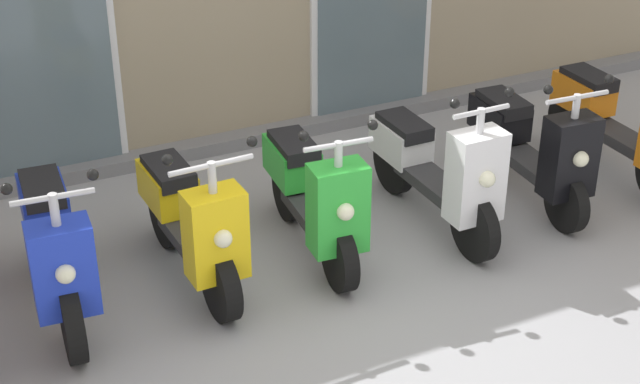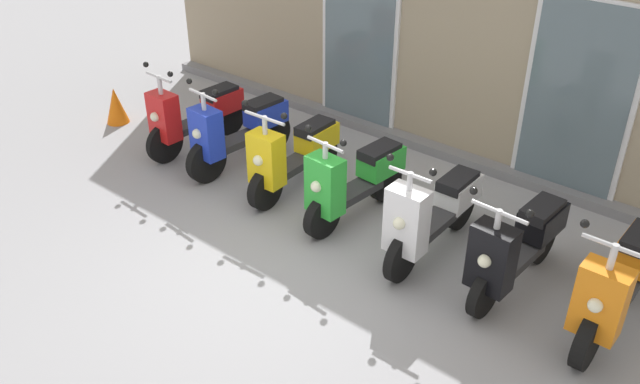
# 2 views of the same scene
# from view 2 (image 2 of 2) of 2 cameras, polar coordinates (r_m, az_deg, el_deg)

# --- Properties ---
(ground_plane) EXTENTS (40.00, 40.00, 0.00)m
(ground_plane) POSITION_cam_2_polar(r_m,az_deg,el_deg) (6.75, -2.28, -6.16)
(ground_plane) COLOR #939399
(storefront_facade) EXTENTS (10.19, 0.50, 3.78)m
(storefront_facade) POSITION_cam_2_polar(r_m,az_deg,el_deg) (8.37, 12.73, 14.73)
(storefront_facade) COLOR gray
(storefront_facade) RESTS_ON ground_plane
(scooter_red) EXTENTS (0.55, 1.61, 1.27)m
(scooter_red) POSITION_cam_2_polar(r_m,az_deg,el_deg) (8.86, -10.67, 6.58)
(scooter_red) COLOR black
(scooter_red) RESTS_ON ground_plane
(scooter_blue) EXTENTS (0.55, 1.62, 1.25)m
(scooter_blue) POSITION_cam_2_polar(r_m,az_deg,el_deg) (8.31, -7.03, 5.19)
(scooter_blue) COLOR black
(scooter_blue) RESTS_ON ground_plane
(scooter_yellow) EXTENTS (0.62, 1.54, 1.24)m
(scooter_yellow) POSITION_cam_2_polar(r_m,az_deg,el_deg) (7.73, -2.33, 3.18)
(scooter_yellow) COLOR black
(scooter_yellow) RESTS_ON ground_plane
(scooter_green) EXTENTS (0.55, 1.53, 1.22)m
(scooter_green) POSITION_cam_2_polar(r_m,az_deg,el_deg) (7.20, 2.93, 1.00)
(scooter_green) COLOR black
(scooter_green) RESTS_ON ground_plane
(scooter_white) EXTENTS (0.51, 1.67, 1.28)m
(scooter_white) POSITION_cam_2_polar(r_m,az_deg,el_deg) (6.71, 9.62, -1.79)
(scooter_white) COLOR black
(scooter_white) RESTS_ON ground_plane
(scooter_black) EXTENTS (0.59, 1.56, 1.22)m
(scooter_black) POSITION_cam_2_polar(r_m,az_deg,el_deg) (6.42, 16.50, -4.45)
(scooter_black) COLOR black
(scooter_black) RESTS_ON ground_plane
(scooter_orange) EXTENTS (0.58, 1.68, 1.30)m
(scooter_orange) POSITION_cam_2_polar(r_m,az_deg,el_deg) (6.23, 24.17, -7.27)
(scooter_orange) COLOR black
(scooter_orange) RESTS_ON ground_plane
(traffic_cone) EXTENTS (0.32, 0.32, 0.52)m
(traffic_cone) POSITION_cam_2_polar(r_m,az_deg,el_deg) (9.98, -17.11, 7.11)
(traffic_cone) COLOR orange
(traffic_cone) RESTS_ON ground_plane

